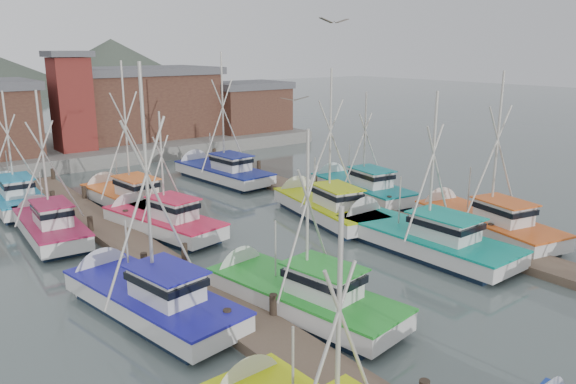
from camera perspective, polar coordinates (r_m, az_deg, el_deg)
ground at (r=26.52m, az=6.49°, el=-7.87°), size 260.00×260.00×0.00m
dock_left at (r=25.76m, az=-11.40°, el=-8.26°), size 2.30×46.00×1.50m
dock_right at (r=33.87m, az=10.25°, el=-2.62°), size 2.30×46.00×1.50m
quay at (r=57.88m, az=-19.98°, el=4.23°), size 44.00×16.00×1.20m
shed_center at (r=59.43m, az=-14.78°, el=8.86°), size 14.84×9.54×6.90m
shed_right at (r=62.11m, az=-4.16°, el=8.73°), size 8.48×6.36×5.20m
lookout_tower at (r=52.88m, az=-21.13°, el=8.67°), size 3.60×3.60×8.50m
boat_4 at (r=22.36m, az=0.55°, el=-10.28°), size 4.06×9.24×7.99m
boat_5 at (r=29.37m, az=12.78°, el=-4.47°), size 3.72×10.18×9.01m
boat_6 at (r=22.81m, az=-14.40°, el=-10.21°), size 4.20×9.39×10.36m
boat_7 at (r=32.90m, az=18.90°, el=-2.84°), size 4.61×9.63×9.73m
boat_8 at (r=32.10m, az=-13.08°, el=-2.86°), size 4.20×8.79×7.48m
boat_9 at (r=34.18m, az=3.55°, el=-1.43°), size 4.52×9.70×9.75m
boat_10 at (r=33.20m, az=-23.17°, el=-3.10°), size 3.52×8.47×8.63m
boat_11 at (r=38.99m, az=7.01°, el=0.49°), size 3.98×9.29×8.02m
boat_12 at (r=37.59m, az=-16.16°, el=-0.51°), size 3.97×9.16×10.04m
boat_13 at (r=43.94m, az=-7.04°, el=2.09°), size 4.23×9.89×10.61m
boat_14 at (r=40.43m, az=-26.11°, el=-0.41°), size 3.42×8.91×8.21m
gull_near at (r=21.70m, az=4.72°, el=16.90°), size 1.55×0.65×0.24m
gull_far at (r=26.78m, az=0.70°, el=9.39°), size 1.55×0.65×0.24m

